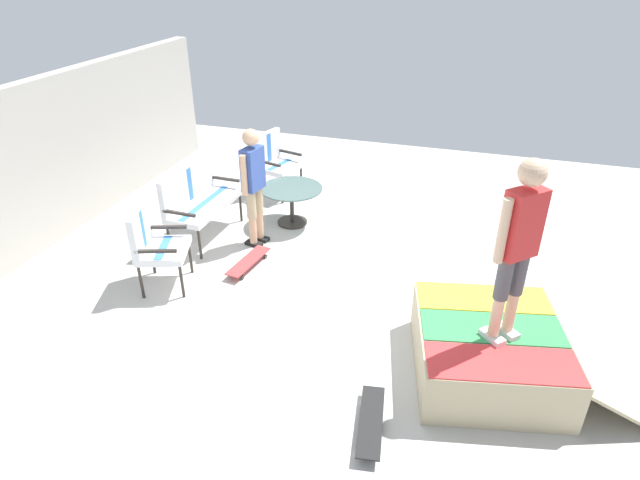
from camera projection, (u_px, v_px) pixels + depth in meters
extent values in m
cube|color=beige|center=(312.00, 315.00, 6.08)|extent=(12.00, 12.00, 0.10)
cube|color=#ADA89E|center=(4.00, 182.00, 6.58)|extent=(9.00, 0.20, 2.16)
cube|color=tan|center=(488.00, 350.00, 5.08)|extent=(1.70, 1.61, 0.53)
cube|color=red|center=(503.00, 364.00, 4.52)|extent=(0.73, 1.36, 0.01)
cube|color=#338C4C|center=(492.00, 328.00, 4.95)|extent=(0.73, 1.36, 0.01)
cube|color=yellow|center=(483.00, 298.00, 5.37)|extent=(0.73, 1.36, 0.01)
cylinder|color=#B2B2B7|center=(422.00, 327.00, 5.01)|extent=(1.37, 0.35, 0.05)
cube|color=tan|center=(596.00, 359.00, 5.01)|extent=(1.54, 1.04, 0.44)
cylinder|color=#2D2823|center=(200.00, 244.00, 6.97)|extent=(0.04, 0.04, 0.44)
cylinder|color=#2D2823|center=(241.00, 208.00, 7.93)|extent=(0.04, 0.04, 0.44)
cylinder|color=#2D2823|center=(169.00, 238.00, 7.10)|extent=(0.04, 0.04, 0.44)
cylinder|color=#2D2823|center=(213.00, 203.00, 8.07)|extent=(0.04, 0.04, 0.44)
cube|color=silver|center=(205.00, 205.00, 7.39)|extent=(1.27, 0.60, 0.08)
cube|color=#3872C6|center=(204.00, 203.00, 7.37)|extent=(1.21, 0.15, 0.00)
cube|color=silver|center=(187.00, 184.00, 7.32)|extent=(1.25, 0.13, 0.50)
cube|color=#3872C6|center=(187.00, 184.00, 7.32)|extent=(0.10, 0.09, 0.46)
cube|color=#2D2823|center=(179.00, 213.00, 6.82)|extent=(0.06, 0.47, 0.04)
cube|color=#2D2823|center=(225.00, 179.00, 7.81)|extent=(0.06, 0.47, 0.04)
cylinder|color=#2D2823|center=(282.00, 190.00, 8.48)|extent=(0.04, 0.04, 0.44)
cylinder|color=#2D2823|center=(301.00, 179.00, 8.88)|extent=(0.04, 0.04, 0.44)
cylinder|color=#2D2823|center=(259.00, 184.00, 8.70)|extent=(0.04, 0.04, 0.44)
cylinder|color=#2D2823|center=(278.00, 174.00, 9.10)|extent=(0.04, 0.04, 0.44)
cube|color=silver|center=(280.00, 167.00, 8.67)|extent=(0.74, 0.69, 0.08)
cube|color=#3872C6|center=(279.00, 165.00, 8.65)|extent=(0.59, 0.25, 0.00)
cube|color=silver|center=(267.00, 147.00, 8.63)|extent=(0.62, 0.24, 0.50)
cube|color=#3872C6|center=(267.00, 147.00, 8.63)|extent=(0.12, 0.11, 0.46)
cube|color=#2D2823|center=(268.00, 163.00, 8.37)|extent=(0.16, 0.46, 0.04)
cube|color=#2D2823|center=(290.00, 152.00, 8.80)|extent=(0.16, 0.46, 0.04)
cylinder|color=#2D2823|center=(182.00, 281.00, 6.20)|extent=(0.04, 0.04, 0.44)
cylinder|color=#2D2823|center=(190.00, 257.00, 6.67)|extent=(0.04, 0.04, 0.44)
cylinder|color=#2D2823|center=(141.00, 282.00, 6.19)|extent=(0.04, 0.04, 0.44)
cylinder|color=#2D2823|center=(153.00, 258.00, 6.66)|extent=(0.04, 0.04, 0.44)
cube|color=silver|center=(164.00, 251.00, 6.30)|extent=(0.77, 0.72, 0.08)
cube|color=#3872C6|center=(163.00, 247.00, 6.28)|extent=(0.58, 0.28, 0.00)
cube|color=silver|center=(140.00, 229.00, 6.16)|extent=(0.61, 0.28, 0.50)
cube|color=#3872C6|center=(140.00, 229.00, 6.16)|extent=(0.12, 0.11, 0.46)
cube|color=#2D2823|center=(156.00, 251.00, 5.97)|extent=(0.19, 0.46, 0.04)
cube|color=#2D2823|center=(167.00, 227.00, 6.48)|extent=(0.19, 0.46, 0.04)
cylinder|color=#2D2823|center=(292.00, 206.00, 7.84)|extent=(0.06, 0.06, 0.55)
cylinder|color=#2D2823|center=(292.00, 222.00, 7.97)|extent=(0.44, 0.44, 0.03)
cylinder|color=#4C6660|center=(291.00, 188.00, 7.71)|extent=(0.90, 0.90, 0.02)
cube|color=black|center=(254.00, 244.00, 7.37)|extent=(0.15, 0.26, 0.05)
cylinder|color=tan|center=(253.00, 230.00, 7.27)|extent=(0.10, 0.10, 0.38)
cylinder|color=tan|center=(251.00, 204.00, 7.08)|extent=(0.13, 0.13, 0.38)
cube|color=black|center=(261.00, 238.00, 7.51)|extent=(0.15, 0.26, 0.05)
cylinder|color=tan|center=(260.00, 225.00, 7.40)|extent=(0.10, 0.10, 0.38)
cylinder|color=tan|center=(258.00, 200.00, 7.21)|extent=(0.13, 0.13, 0.38)
cube|color=#334C99|center=(253.00, 169.00, 6.92)|extent=(0.35, 0.24, 0.57)
sphere|color=tan|center=(251.00, 137.00, 6.71)|extent=(0.22, 0.22, 0.22)
cylinder|color=tan|center=(244.00, 175.00, 6.77)|extent=(0.08, 0.08, 0.54)
cylinder|color=tan|center=(261.00, 165.00, 7.08)|extent=(0.08, 0.08, 0.54)
cube|color=silver|center=(492.00, 337.00, 4.79)|extent=(0.25, 0.25, 0.05)
cylinder|color=beige|center=(496.00, 316.00, 4.68)|extent=(0.10, 0.10, 0.40)
cylinder|color=#4C4C51|center=(504.00, 278.00, 4.48)|extent=(0.13, 0.13, 0.40)
cube|color=silver|center=(506.00, 331.00, 4.86)|extent=(0.25, 0.25, 0.05)
cylinder|color=beige|center=(511.00, 311.00, 4.75)|extent=(0.10, 0.10, 0.40)
cylinder|color=#4C4C51|center=(519.00, 273.00, 4.55)|extent=(0.13, 0.13, 0.40)
cube|color=red|center=(522.00, 224.00, 4.28)|extent=(0.35, 0.35, 0.59)
sphere|color=beige|center=(533.00, 172.00, 4.07)|extent=(0.23, 0.23, 0.23)
cylinder|color=beige|center=(503.00, 231.00, 4.21)|extent=(0.08, 0.08, 0.56)
cylinder|color=beige|center=(539.00, 221.00, 4.37)|extent=(0.08, 0.08, 0.56)
cube|color=#B23838|center=(248.00, 261.00, 6.84)|extent=(0.82, 0.31, 0.02)
cylinder|color=#333333|center=(265.00, 256.00, 7.07)|extent=(0.06, 0.04, 0.06)
cylinder|color=#333333|center=(255.00, 254.00, 7.13)|extent=(0.06, 0.04, 0.06)
cylinder|color=#333333|center=(242.00, 277.00, 6.62)|extent=(0.06, 0.04, 0.06)
cylinder|color=#333333|center=(231.00, 274.00, 6.68)|extent=(0.06, 0.04, 0.06)
cube|color=black|center=(371.00, 421.00, 4.55)|extent=(0.82, 0.32, 0.02)
cylinder|color=silver|center=(382.00, 403.00, 4.81)|extent=(0.06, 0.04, 0.06)
cylinder|color=silver|center=(364.00, 401.00, 4.83)|extent=(0.06, 0.04, 0.06)
cylinder|color=silver|center=(378.00, 454.00, 4.33)|extent=(0.06, 0.04, 0.06)
cylinder|color=silver|center=(358.00, 452.00, 4.35)|extent=(0.06, 0.04, 0.06)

